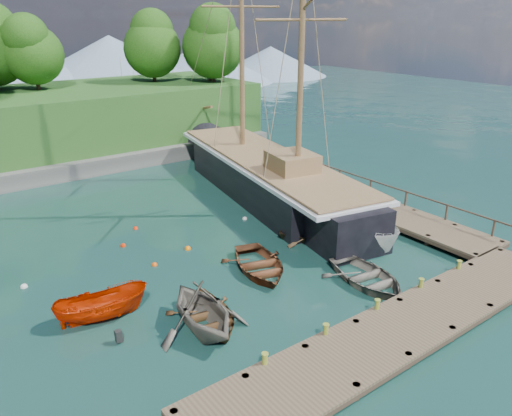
{
  "coord_description": "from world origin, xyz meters",
  "views": [
    {
      "loc": [
        -12.95,
        -16.66,
        12.27
      ],
      "look_at": [
        2.76,
        4.56,
        2.0
      ],
      "focal_mm": 35.0,
      "sensor_mm": 36.0,
      "label": 1
    }
  ],
  "objects_px": {
    "rowboat_3": "(367,284)",
    "motorboat_orange": "(104,320)",
    "cabin_boat_white": "(360,246)",
    "rowboat_1": "(203,331)",
    "rowboat_0": "(208,322)",
    "schooner": "(267,179)",
    "rowboat_4": "(317,240)",
    "rowboat_2": "(260,271)"
  },
  "relations": [
    {
      "from": "motorboat_orange",
      "to": "schooner",
      "type": "bearing_deg",
      "value": -49.88
    },
    {
      "from": "rowboat_4",
      "to": "schooner",
      "type": "bearing_deg",
      "value": 32.61
    },
    {
      "from": "rowboat_1",
      "to": "rowboat_3",
      "type": "distance_m",
      "value": 8.58
    },
    {
      "from": "rowboat_4",
      "to": "motorboat_orange",
      "type": "height_order",
      "value": "motorboat_orange"
    },
    {
      "from": "rowboat_0",
      "to": "rowboat_4",
      "type": "xyz_separation_m",
      "value": [
        9.5,
        3.39,
        0.0
      ]
    },
    {
      "from": "motorboat_orange",
      "to": "rowboat_3",
      "type": "bearing_deg",
      "value": -100.57
    },
    {
      "from": "cabin_boat_white",
      "to": "rowboat_1",
      "type": "bearing_deg",
      "value": 179.18
    },
    {
      "from": "motorboat_orange",
      "to": "cabin_boat_white",
      "type": "height_order",
      "value": "cabin_boat_white"
    },
    {
      "from": "rowboat_3",
      "to": "cabin_boat_white",
      "type": "height_order",
      "value": "cabin_boat_white"
    },
    {
      "from": "rowboat_2",
      "to": "rowboat_3",
      "type": "height_order",
      "value": "rowboat_2"
    },
    {
      "from": "rowboat_0",
      "to": "cabin_boat_white",
      "type": "distance_m",
      "value": 10.91
    },
    {
      "from": "motorboat_orange",
      "to": "schooner",
      "type": "distance_m",
      "value": 17.58
    },
    {
      "from": "rowboat_1",
      "to": "rowboat_4",
      "type": "xyz_separation_m",
      "value": [
        10.01,
        3.8,
        0.0
      ]
    },
    {
      "from": "rowboat_3",
      "to": "motorboat_orange",
      "type": "xyz_separation_m",
      "value": [
        -11.48,
        4.67,
        0.0
      ]
    },
    {
      "from": "rowboat_1",
      "to": "cabin_boat_white",
      "type": "relative_size",
      "value": 0.96
    },
    {
      "from": "rowboat_3",
      "to": "rowboat_4",
      "type": "height_order",
      "value": "rowboat_3"
    },
    {
      "from": "rowboat_3",
      "to": "rowboat_4",
      "type": "distance_m",
      "value": 5.43
    },
    {
      "from": "motorboat_orange",
      "to": "schooner",
      "type": "height_order",
      "value": "schooner"
    },
    {
      "from": "rowboat_1",
      "to": "rowboat_2",
      "type": "height_order",
      "value": "rowboat_1"
    },
    {
      "from": "rowboat_3",
      "to": "motorboat_orange",
      "type": "relative_size",
      "value": 1.18
    },
    {
      "from": "rowboat_0",
      "to": "cabin_boat_white",
      "type": "height_order",
      "value": "cabin_boat_white"
    },
    {
      "from": "rowboat_0",
      "to": "rowboat_1",
      "type": "bearing_deg",
      "value": -132.14
    },
    {
      "from": "rowboat_3",
      "to": "rowboat_4",
      "type": "relative_size",
      "value": 1.06
    },
    {
      "from": "rowboat_3",
      "to": "schooner",
      "type": "height_order",
      "value": "schooner"
    },
    {
      "from": "rowboat_2",
      "to": "rowboat_4",
      "type": "height_order",
      "value": "rowboat_2"
    },
    {
      "from": "cabin_boat_white",
      "to": "schooner",
      "type": "distance_m",
      "value": 10.09
    },
    {
      "from": "rowboat_2",
      "to": "cabin_boat_white",
      "type": "relative_size",
      "value": 1.0
    },
    {
      "from": "rowboat_1",
      "to": "schooner",
      "type": "bearing_deg",
      "value": 48.13
    },
    {
      "from": "rowboat_4",
      "to": "cabin_boat_white",
      "type": "relative_size",
      "value": 0.94
    },
    {
      "from": "rowboat_0",
      "to": "motorboat_orange",
      "type": "relative_size",
      "value": 1.06
    },
    {
      "from": "rowboat_0",
      "to": "schooner",
      "type": "bearing_deg",
      "value": 52.74
    },
    {
      "from": "cabin_boat_white",
      "to": "rowboat_2",
      "type": "bearing_deg",
      "value": 161.38
    },
    {
      "from": "rowboat_0",
      "to": "rowboat_1",
      "type": "distance_m",
      "value": 0.66
    },
    {
      "from": "cabin_boat_white",
      "to": "schooner",
      "type": "xyz_separation_m",
      "value": [
        1.04,
        9.96,
        1.21
      ]
    },
    {
      "from": "rowboat_3",
      "to": "motorboat_orange",
      "type": "bearing_deg",
      "value": 165.66
    },
    {
      "from": "rowboat_1",
      "to": "rowboat_3",
      "type": "xyz_separation_m",
      "value": [
        8.46,
        -1.41,
        0.0
      ]
    },
    {
      "from": "rowboat_2",
      "to": "rowboat_0",
      "type": "bearing_deg",
      "value": -134.93
    },
    {
      "from": "motorboat_orange",
      "to": "cabin_boat_white",
      "type": "xyz_separation_m",
      "value": [
        14.37,
        -1.59,
        0.0
      ]
    },
    {
      "from": "schooner",
      "to": "motorboat_orange",
      "type": "bearing_deg",
      "value": -140.7
    },
    {
      "from": "rowboat_0",
      "to": "motorboat_orange",
      "type": "distance_m",
      "value": 4.54
    },
    {
      "from": "rowboat_4",
      "to": "schooner",
      "type": "xyz_separation_m",
      "value": [
        2.37,
        7.85,
        1.21
      ]
    },
    {
      "from": "rowboat_1",
      "to": "rowboat_3",
      "type": "height_order",
      "value": "rowboat_1"
    }
  ]
}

